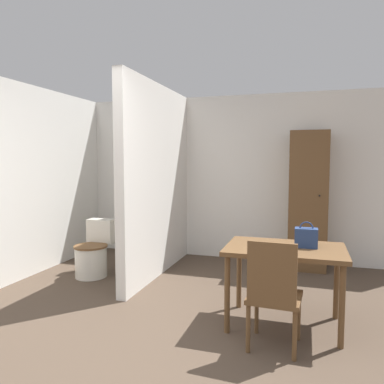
% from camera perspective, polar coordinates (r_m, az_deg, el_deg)
% --- Properties ---
extents(ground_plane, '(16.00, 16.00, 0.00)m').
position_cam_1_polar(ground_plane, '(2.95, -9.55, -26.25)').
color(ground_plane, '#4C3D30').
extents(wall_back, '(5.60, 0.12, 2.50)m').
position_cam_1_polar(wall_back, '(5.85, 5.75, 2.18)').
color(wall_back, white).
rests_on(wall_back, ground_plane).
extents(wall_left, '(0.12, 4.42, 2.50)m').
position_cam_1_polar(wall_left, '(5.30, -24.40, 1.49)').
color(wall_left, white).
rests_on(wall_left, ground_plane).
extents(partition_wall, '(0.12, 2.14, 2.50)m').
position_cam_1_polar(partition_wall, '(4.99, -5.26, 1.72)').
color(partition_wall, white).
rests_on(partition_wall, ground_plane).
extents(dining_table, '(1.06, 0.72, 0.73)m').
position_cam_1_polar(dining_table, '(3.56, 13.96, -9.52)').
color(dining_table, brown).
rests_on(dining_table, ground_plane).
extents(wooden_chair, '(0.44, 0.44, 0.91)m').
position_cam_1_polar(wooden_chair, '(3.14, 12.31, -14.68)').
color(wooden_chair, brown).
rests_on(wooden_chair, ground_plane).
extents(toilet, '(0.43, 0.58, 0.72)m').
position_cam_1_polar(toilet, '(5.17, -14.77, -9.06)').
color(toilet, silver).
rests_on(toilet, ground_plane).
extents(handbag, '(0.20, 0.12, 0.24)m').
position_cam_1_polar(handbag, '(3.57, 17.01, -6.63)').
color(handbag, navy).
rests_on(handbag, dining_table).
extents(wooden_cabinet, '(0.51, 0.49, 1.92)m').
position_cam_1_polar(wooden_cabinet, '(5.45, 17.28, -1.27)').
color(wooden_cabinet, brown).
rests_on(wooden_cabinet, ground_plane).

